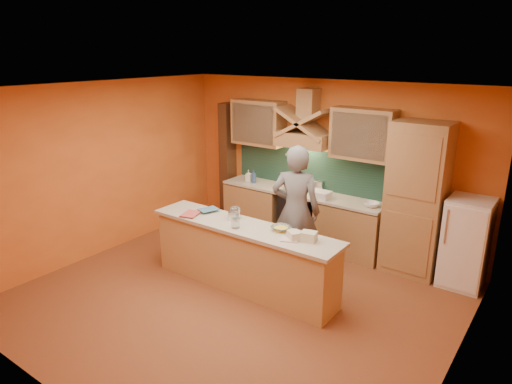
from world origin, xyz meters
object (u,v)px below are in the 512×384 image
Objects in this scene: stove at (300,217)px; fridge at (466,243)px; mixing_bowl at (281,228)px; kitchen_scale at (233,216)px; person at (296,211)px.

stove is 0.69× the size of fridge.
kitchen_scale is at bearing -175.45° from mixing_bowl.
person is 0.68m from mixing_bowl.
fridge is 2.66m from mixing_bowl.
mixing_bowl is (0.77, 0.06, -0.02)m from kitchen_scale.
stove is 1.97m from mixing_bowl.
person is (-2.15, -1.09, 0.34)m from fridge.
stove is at bearing 70.90° from kitchen_scale.
stove is 1.33m from person.
stove is 3.63× the size of mixing_bowl.
fridge reaches higher than mixing_bowl.
fridge reaches higher than stove.
mixing_bowl is at bearing -138.48° from fridge.
fridge is 0.66× the size of person.
person is at bearing 104.49° from mixing_bowl.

